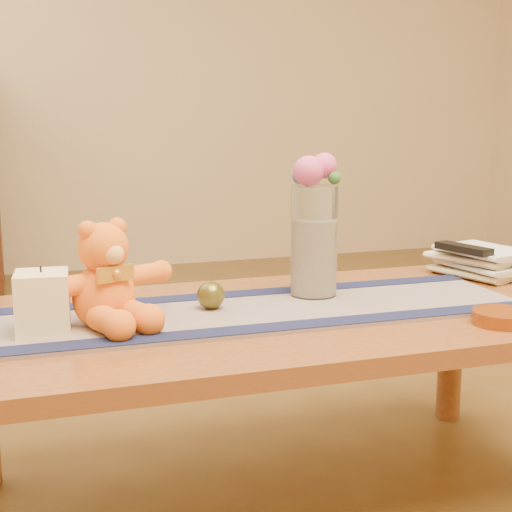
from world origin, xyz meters
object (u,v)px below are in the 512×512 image
object	(u,v)px
pillar_candle	(43,303)
glass_vase	(314,241)
tv_remote	(464,248)
teddy_bear	(103,275)
amber_dish	(502,317)
bronze_ball	(211,295)
book_bottom	(459,276)

from	to	relation	value
pillar_candle	glass_vase	distance (m)	0.64
glass_vase	pillar_candle	bearing A→B (deg)	-169.17
pillar_candle	tv_remote	xyz separation A→B (m)	(1.07, 0.17, 0.02)
teddy_bear	tv_remote	world-z (taller)	teddy_bear
pillar_candle	tv_remote	world-z (taller)	pillar_candle
amber_dish	bronze_ball	bearing A→B (deg)	153.16
teddy_bear	bronze_ball	distance (m)	0.25
glass_vase	book_bottom	xyz separation A→B (m)	(0.44, 0.06, -0.13)
glass_vase	tv_remote	size ratio (longest dim) A/B	1.62
teddy_bear	glass_vase	distance (m)	0.51
tv_remote	book_bottom	bearing A→B (deg)	90.00
teddy_bear	tv_remote	distance (m)	0.96
book_bottom	amber_dish	world-z (taller)	amber_dish
tv_remote	amber_dish	size ratio (longest dim) A/B	1.30
glass_vase	book_bottom	bearing A→B (deg)	8.08
teddy_bear	bronze_ball	size ratio (longest dim) A/B	4.86
tv_remote	glass_vase	bearing A→B (deg)	170.58
book_bottom	amber_dish	bearing A→B (deg)	-130.58
pillar_candle	bronze_ball	world-z (taller)	pillar_candle
teddy_bear	bronze_ball	bearing A→B (deg)	-12.02
pillar_candle	tv_remote	size ratio (longest dim) A/B	0.76
bronze_ball	glass_vase	bearing A→B (deg)	10.21
tv_remote	pillar_candle	bearing A→B (deg)	172.93
pillar_candle	amber_dish	world-z (taller)	pillar_candle
bronze_ball	book_bottom	xyz separation A→B (m)	(0.71, 0.11, -0.03)
teddy_bear	book_bottom	world-z (taller)	teddy_bear
teddy_bear	bronze_ball	world-z (taller)	teddy_bear
pillar_candle	bronze_ball	distance (m)	0.37
bronze_ball	teddy_bear	bearing A→B (deg)	-169.96
teddy_bear	book_bottom	bearing A→B (deg)	-12.88
pillar_candle	bronze_ball	bearing A→B (deg)	11.29
book_bottom	tv_remote	distance (m)	0.08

